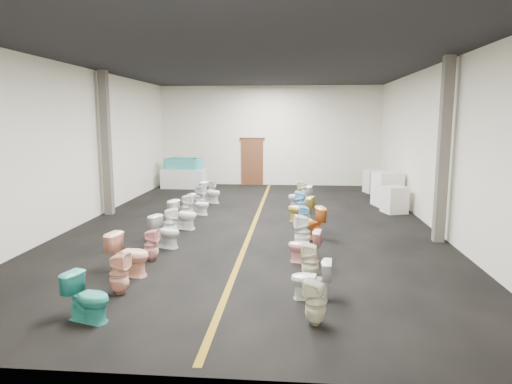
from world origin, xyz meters
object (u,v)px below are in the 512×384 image
toilet_right_6 (305,218)px  display_table (184,178)px  toilet_left_7 (186,208)px  toilet_right_1 (311,280)px  toilet_right_5 (308,223)px  toilet_right_10 (303,192)px  toilet_right_0 (316,303)px  toilet_right_8 (301,203)px  toilet_left_0 (88,297)px  appliance_crate_a (394,200)px  appliance_crate_c (382,190)px  toilet_left_11 (211,189)px  toilet_left_3 (151,245)px  appliance_crate_b (387,189)px  toilet_left_9 (200,197)px  toilet_right_7 (300,209)px  bathtub (183,164)px  toilet_left_8 (199,204)px  toilet_left_5 (170,223)px  toilet_left_1 (119,274)px  toilet_left_2 (129,254)px  appliance_crate_d (373,181)px  toilet_left_6 (184,215)px  toilet_right_2 (310,261)px  toilet_left_10 (211,192)px  toilet_right_3 (304,246)px  toilet_right_4 (302,232)px  toilet_right_9 (300,197)px

toilet_right_6 → display_table: bearing=-147.5°
toilet_left_7 → toilet_right_1: toilet_left_7 is taller
toilet_right_5 → toilet_right_10: (-0.07, 4.87, 0.01)m
toilet_left_7 → toilet_right_0: size_ratio=1.15×
toilet_right_8 → toilet_left_0: bearing=-11.8°
appliance_crate_a → toilet_left_7: 6.68m
appliance_crate_a → appliance_crate_c: size_ratio=1.13×
appliance_crate_a → toilet_left_11: 6.76m
toilet_left_0 → toilet_left_3: (0.03, 2.97, -0.02)m
appliance_crate_a → toilet_right_10: (-2.95, 1.31, -0.01)m
toilet_left_7 → appliance_crate_b: bearing=-73.8°
toilet_left_7 → toilet_left_9: 1.93m
toilet_left_7 → toilet_right_7: (3.40, 0.15, -0.01)m
bathtub → toilet_right_0: 14.23m
toilet_left_3 → toilet_right_6: (3.34, 3.02, -0.01)m
toilet_left_8 → toilet_right_7: 3.29m
toilet_left_5 → toilet_right_1: (3.46, -3.75, -0.04)m
toilet_left_3 → bathtub: bearing=13.4°
toilet_left_9 → toilet_left_8: bearing=-150.9°
toilet_left_1 → toilet_left_2: (-0.18, 0.96, 0.05)m
toilet_right_1 → toilet_left_9: bearing=-150.0°
display_table → appliance_crate_a: appliance_crate_a is taller
appliance_crate_d → toilet_right_6: bearing=-113.6°
toilet_left_5 → toilet_left_6: (0.10, 1.00, 0.01)m
toilet_left_7 → toilet_right_2: toilet_left_7 is taller
bathtub → toilet_left_1: size_ratio=2.48×
toilet_left_5 → toilet_right_2: (3.48, -2.80, -0.03)m
toilet_left_11 → toilet_left_8: bearing=-167.4°
toilet_left_0 → toilet_left_10: size_ratio=0.97×
toilet_right_6 → toilet_left_2: bearing=-44.1°
toilet_left_7 → toilet_right_2: (3.54, -4.80, -0.04)m
toilet_right_3 → toilet_left_11: bearing=-146.6°
toilet_left_11 → toilet_right_8: toilet_right_8 is taller
display_table → toilet_right_4: bearing=-61.1°
toilet_right_1 → toilet_right_9: 7.78m
appliance_crate_d → toilet_right_6: appliance_crate_d is taller
appliance_crate_b → toilet_left_7: size_ratio=1.48×
toilet_left_2 → toilet_right_7: bearing=-24.0°
toilet_right_5 → toilet_right_7: size_ratio=1.07×
toilet_right_4 → toilet_left_0: bearing=-47.0°
bathtub → toilet_left_9: 4.89m
toilet_left_8 → toilet_right_7: size_ratio=0.86×
toilet_right_1 → toilet_right_5: (0.06, 3.93, 0.07)m
toilet_left_6 → toilet_left_11: (-0.13, 4.84, -0.04)m
toilet_left_8 → toilet_right_8: bearing=-74.0°
toilet_right_2 → toilet_left_0: bearing=-53.0°
toilet_left_6 → toilet_right_5: size_ratio=0.96×
toilet_right_6 → toilet_right_10: bearing=177.4°
toilet_right_8 → toilet_left_5: bearing=-36.7°
toilet_left_2 → toilet_right_0: (3.53, -1.89, -0.07)m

